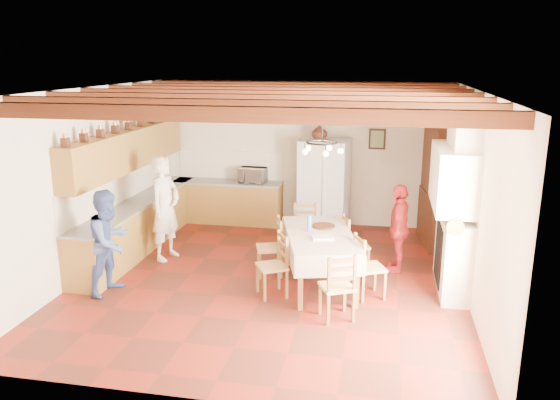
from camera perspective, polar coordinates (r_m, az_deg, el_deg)
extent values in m
cube|color=#521F16|center=(8.86, -1.01, -8.36)|extent=(6.00, 6.50, 0.02)
cube|color=white|center=(8.17, -1.11, 11.53)|extent=(6.00, 6.50, 0.02)
cube|color=silver|center=(11.53, 2.30, 4.89)|extent=(6.00, 0.02, 3.00)
cube|color=silver|center=(5.38, -8.29, -6.83)|extent=(6.00, 0.02, 3.00)
cube|color=silver|center=(9.47, -19.20, 1.91)|extent=(0.02, 6.50, 3.00)
cube|color=silver|center=(8.32, 19.67, 0.19)|extent=(0.02, 6.50, 3.00)
cube|color=brown|center=(10.49, -14.41, -2.58)|extent=(0.60, 4.30, 0.86)
cube|color=brown|center=(11.79, -5.45, -0.26)|extent=(2.30, 0.60, 0.86)
cube|color=slate|center=(10.37, -14.57, -0.20)|extent=(0.62, 4.30, 0.04)
cube|color=slate|center=(11.69, -5.50, 1.87)|extent=(2.34, 0.62, 0.04)
cube|color=white|center=(10.42, -16.10, 1.57)|extent=(0.03, 4.30, 0.60)
cube|color=white|center=(11.89, -5.15, 3.67)|extent=(2.30, 0.03, 0.60)
cube|color=brown|center=(10.22, -15.55, 5.09)|extent=(0.35, 4.20, 0.70)
cube|color=#312018|center=(11.32, 10.12, 6.29)|extent=(0.34, 0.03, 0.42)
cube|color=silver|center=(11.05, 4.67, 1.46)|extent=(1.03, 0.88, 1.88)
cube|color=beige|center=(8.41, 4.21, -3.66)|extent=(1.46, 2.12, 0.05)
cube|color=brown|center=(7.71, 2.14, -8.71)|extent=(0.09, 0.09, 0.80)
cube|color=brown|center=(7.84, 8.00, -8.45)|extent=(0.09, 0.09, 0.80)
cube|color=brown|center=(9.31, 0.94, -4.52)|extent=(0.09, 0.09, 0.80)
cube|color=brown|center=(9.41, 5.79, -4.37)|extent=(0.09, 0.09, 0.80)
torus|color=black|center=(8.08, 4.40, 6.03)|extent=(0.47, 0.47, 0.03)
imported|color=silver|center=(9.69, -11.90, -0.84)|extent=(0.59, 0.76, 1.84)
imported|color=#42569C|center=(8.54, -17.37, -4.18)|extent=(0.75, 0.88, 1.59)
imported|color=#B22023|center=(9.19, 12.31, -2.87)|extent=(0.45, 0.90, 1.48)
imported|color=silver|center=(11.51, -2.87, 2.60)|extent=(0.58, 0.41, 0.31)
imported|color=#381B11|center=(10.86, 4.16, 7.15)|extent=(0.35, 0.35, 0.32)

